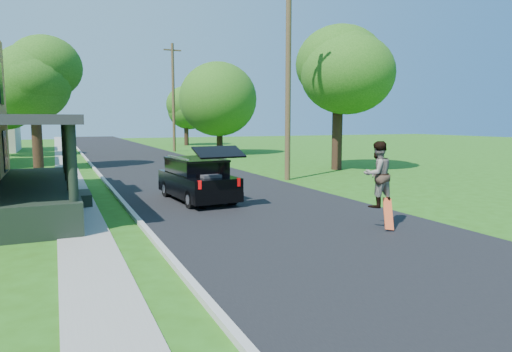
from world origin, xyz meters
name	(u,v)px	position (x,y,z in m)	size (l,w,h in m)	color
ground	(296,226)	(0.00, 0.00, 0.00)	(140.00, 140.00, 0.00)	#275310
street	(155,165)	(0.00, 20.00, 0.00)	(8.00, 120.00, 0.02)	black
curb	(92,167)	(-4.05, 20.00, 0.00)	(0.15, 120.00, 0.12)	#A4A49F
sidewalk	(66,168)	(-5.60, 20.00, 0.00)	(1.30, 120.00, 0.03)	gray
black_suv	(197,179)	(-1.40, 5.08, 0.81)	(2.06, 4.67, 2.13)	black
skateboarder	(378,174)	(1.90, -1.13, 1.50)	(0.92, 0.73, 1.83)	black
skateboard	(388,215)	(2.02, -1.48, 0.44)	(0.46, 0.50, 0.84)	#C93D11
tree_left_mid	(33,72)	(-7.17, 18.95, 5.80)	(6.01, 6.16, 8.54)	black
tree_right_near	(338,70)	(9.52, 12.33, 5.97)	(6.38, 6.56, 8.86)	black
tree_right_mid	(219,90)	(7.53, 28.27, 5.71)	(7.81, 7.64, 9.16)	black
tree_right_far	(185,104)	(8.45, 43.13, 4.96)	(5.45, 5.28, 7.80)	black
utility_pole_near	(288,71)	(4.50, 9.12, 5.40)	(1.70, 0.49, 10.48)	#4A3A22
utility_pole_far	(173,96)	(4.50, 32.83, 5.31)	(1.72, 0.29, 10.31)	#4A3A22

